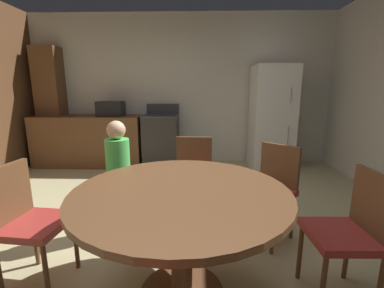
{
  "coord_description": "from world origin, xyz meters",
  "views": [
    {
      "loc": [
        0.35,
        -2.05,
        1.37
      ],
      "look_at": [
        0.27,
        0.68,
        0.79
      ],
      "focal_mm": 24.17,
      "sensor_mm": 36.0,
      "label": 1
    }
  ],
  "objects_px": {
    "chair_northeast": "(272,185)",
    "chair_north": "(193,173)",
    "refrigerator": "(272,118)",
    "microwave": "(111,109)",
    "oven_range": "(161,140)",
    "person_child": "(119,175)",
    "dining_table": "(181,211)",
    "chair_west": "(26,217)",
    "chair_east": "(352,228)"
  },
  "relations": [
    {
      "from": "chair_northeast",
      "to": "refrigerator",
      "type": "bearing_deg",
      "value": -148.66
    },
    {
      "from": "chair_west",
      "to": "microwave",
      "type": "bearing_deg",
      "value": 102.62
    },
    {
      "from": "refrigerator",
      "to": "person_child",
      "type": "height_order",
      "value": "refrigerator"
    },
    {
      "from": "oven_range",
      "to": "chair_north",
      "type": "distance_m",
      "value": 2.06
    },
    {
      "from": "refrigerator",
      "to": "dining_table",
      "type": "xyz_separation_m",
      "value": [
        -1.36,
        -2.99,
        -0.27
      ]
    },
    {
      "from": "chair_west",
      "to": "person_child",
      "type": "bearing_deg",
      "value": 63.12
    },
    {
      "from": "chair_northeast",
      "to": "chair_north",
      "type": "relative_size",
      "value": 1.0
    },
    {
      "from": "chair_north",
      "to": "person_child",
      "type": "xyz_separation_m",
      "value": [
        -0.7,
        -0.29,
        0.08
      ]
    },
    {
      "from": "chair_west",
      "to": "person_child",
      "type": "distance_m",
      "value": 0.82
    },
    {
      "from": "oven_range",
      "to": "dining_table",
      "type": "xyz_separation_m",
      "value": [
        0.57,
        -3.05,
        0.15
      ]
    },
    {
      "from": "oven_range",
      "to": "chair_north",
      "type": "relative_size",
      "value": 1.26
    },
    {
      "from": "refrigerator",
      "to": "microwave",
      "type": "height_order",
      "value": "refrigerator"
    },
    {
      "from": "oven_range",
      "to": "dining_table",
      "type": "distance_m",
      "value": 3.1
    },
    {
      "from": "refrigerator",
      "to": "chair_northeast",
      "type": "relative_size",
      "value": 2.02
    },
    {
      "from": "microwave",
      "to": "chair_north",
      "type": "distance_m",
      "value": 2.52
    },
    {
      "from": "microwave",
      "to": "chair_northeast",
      "type": "distance_m",
      "value": 3.24
    },
    {
      "from": "microwave",
      "to": "chair_west",
      "type": "distance_m",
      "value": 3.01
    },
    {
      "from": "chair_northeast",
      "to": "chair_east",
      "type": "height_order",
      "value": "same"
    },
    {
      "from": "oven_range",
      "to": "refrigerator",
      "type": "height_order",
      "value": "refrigerator"
    },
    {
      "from": "oven_range",
      "to": "refrigerator",
      "type": "relative_size",
      "value": 0.62
    },
    {
      "from": "oven_range",
      "to": "chair_east",
      "type": "xyz_separation_m",
      "value": [
        1.66,
        -3.02,
        0.03
      ]
    },
    {
      "from": "microwave",
      "to": "chair_northeast",
      "type": "bearing_deg",
      "value": -45.65
    },
    {
      "from": "chair_east",
      "to": "person_child",
      "type": "height_order",
      "value": "person_child"
    },
    {
      "from": "chair_northeast",
      "to": "chair_north",
      "type": "bearing_deg",
      "value": -68.43
    },
    {
      "from": "chair_west",
      "to": "chair_northeast",
      "type": "bearing_deg",
      "value": 24.78
    },
    {
      "from": "chair_northeast",
      "to": "chair_north",
      "type": "distance_m",
      "value": 0.8
    },
    {
      "from": "refrigerator",
      "to": "dining_table",
      "type": "relative_size",
      "value": 1.31
    },
    {
      "from": "oven_range",
      "to": "chair_west",
      "type": "relative_size",
      "value": 1.26
    },
    {
      "from": "microwave",
      "to": "chair_east",
      "type": "xyz_separation_m",
      "value": [
        2.54,
        -3.02,
        -0.53
      ]
    },
    {
      "from": "chair_west",
      "to": "chair_northeast",
      "type": "height_order",
      "value": "same"
    },
    {
      "from": "chair_north",
      "to": "oven_range",
      "type": "bearing_deg",
      "value": -159.59
    },
    {
      "from": "oven_range",
      "to": "microwave",
      "type": "height_order",
      "value": "microwave"
    },
    {
      "from": "dining_table",
      "to": "chair_northeast",
      "type": "height_order",
      "value": "chair_northeast"
    },
    {
      "from": "microwave",
      "to": "chair_west",
      "type": "xyz_separation_m",
      "value": [
        0.37,
        -2.94,
        -0.53
      ]
    },
    {
      "from": "chair_north",
      "to": "chair_east",
      "type": "bearing_deg",
      "value": 46.97
    },
    {
      "from": "microwave",
      "to": "dining_table",
      "type": "height_order",
      "value": "microwave"
    },
    {
      "from": "chair_west",
      "to": "chair_east",
      "type": "bearing_deg",
      "value": 3.32
    },
    {
      "from": "chair_northeast",
      "to": "chair_north",
      "type": "xyz_separation_m",
      "value": [
        -0.73,
        0.33,
        0.0
      ]
    },
    {
      "from": "dining_table",
      "to": "chair_west",
      "type": "distance_m",
      "value": 1.09
    },
    {
      "from": "dining_table",
      "to": "person_child",
      "type": "bearing_deg",
      "value": 129.02
    },
    {
      "from": "refrigerator",
      "to": "chair_east",
      "type": "bearing_deg",
      "value": -95.27
    },
    {
      "from": "refrigerator",
      "to": "dining_table",
      "type": "distance_m",
      "value": 3.3
    },
    {
      "from": "chair_west",
      "to": "chair_north",
      "type": "distance_m",
      "value": 1.5
    },
    {
      "from": "microwave",
      "to": "chair_north",
      "type": "bearing_deg",
      "value": -52.42
    },
    {
      "from": "person_child",
      "to": "dining_table",
      "type": "bearing_deg",
      "value": 0.0
    },
    {
      "from": "chair_east",
      "to": "chair_north",
      "type": "height_order",
      "value": "same"
    },
    {
      "from": "oven_range",
      "to": "chair_west",
      "type": "height_order",
      "value": "oven_range"
    },
    {
      "from": "oven_range",
      "to": "person_child",
      "type": "height_order",
      "value": "oven_range"
    },
    {
      "from": "chair_northeast",
      "to": "oven_range",
      "type": "bearing_deg",
      "value": -103.52
    },
    {
      "from": "chair_west",
      "to": "chair_northeast",
      "type": "relative_size",
      "value": 1.0
    }
  ]
}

